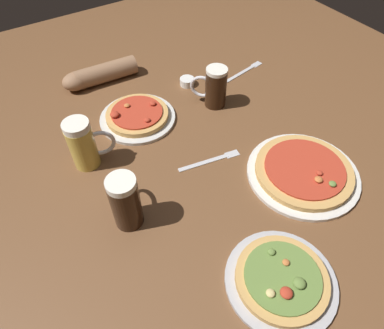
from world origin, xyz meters
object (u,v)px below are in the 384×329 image
Objects in this scene: beer_mug_amber at (84,144)px; fork_left at (211,160)px; pizza_plate_far at (137,116)px; beer_mug_dark at (125,201)px; ramekin_sauce at (187,82)px; beer_mug_pale at (214,87)px; pizza_plate_near at (303,172)px; diner_arm at (97,75)px; pizza_plate_side at (281,280)px; fork_spare at (242,72)px.

fork_left is at bearing -31.77° from beer_mug_amber.
beer_mug_dark is at bearing -119.96° from pizza_plate_far.
beer_mug_amber reaches higher than fork_left.
beer_mug_amber is 0.51m from ramekin_sauce.
beer_mug_amber is 0.49m from beer_mug_pale.
ramekin_sauce is (-0.05, 0.57, -0.00)m from pizza_plate_near.
beer_mug_amber is 0.39m from fork_left.
ramekin_sauce is 0.35m from diner_arm.
fork_left is 0.70× the size of diner_arm.
pizza_plate_side is (0.02, -0.71, 0.00)m from pizza_plate_far.
pizza_plate_side is 0.42m from beer_mug_dark.
pizza_plate_far is 0.29m from beer_mug_pale.
beer_mug_dark reaches higher than beer_mug_amber.
beer_mug_pale is 0.63× the size of fork_spare.
pizza_plate_near is at bearing -85.23° from ramekin_sauce.
fork_spare is (0.47, 0.73, -0.01)m from pizza_plate_side.
pizza_plate_far is 1.77× the size of beer_mug_pale.
pizza_plate_side is at bearing -88.38° from pizza_plate_far.
beer_mug_amber is 0.72m from fork_spare.
fork_spare is at bearing 28.77° from beer_mug_dark.
pizza_plate_side reaches higher than fork_left.
beer_mug_amber reaches higher than beer_mug_pale.
diner_arm reaches higher than fork_spare.
fork_left is (0.31, 0.05, -0.08)m from beer_mug_dark.
pizza_plate_near is 5.97× the size of ramekin_sauce.
beer_mug_pale is at bearing -82.95° from ramekin_sauce.
beer_mug_amber is at bearing -169.79° from fork_spare.
beer_mug_amber is 0.70× the size of fork_spare.
fork_spare is (0.23, -0.05, -0.01)m from ramekin_sauce.
beer_mug_dark is 0.73× the size of fork_spare.
fork_spare is (0.69, 0.38, -0.08)m from beer_mug_dark.
diner_arm is (-0.13, 0.58, 0.03)m from fork_left.
fork_left is at bearing -139.61° from fork_spare.
beer_mug_amber reaches higher than pizza_plate_near.
pizza_plate_far reaches higher than ramekin_sauce.
diner_arm is at bearing 96.07° from pizza_plate_far.
fork_spare is at bearing -12.83° from ramekin_sauce.
beer_mug_dark reaches higher than ramekin_sauce.
fork_spare is at bearing 70.60° from pizza_plate_near.
beer_mug_dark reaches higher than pizza_plate_far.
fork_spare is 0.57m from diner_arm.
diner_arm is at bearing 63.59° from beer_mug_amber.
beer_mug_dark reaches higher than pizza_plate_side.
pizza_plate_far is at bearing -176.88° from fork_spare.
beer_mug_pale reaches higher than ramekin_sauce.
beer_mug_amber reaches higher than ramekin_sauce.
ramekin_sauce is at bearing 73.39° from pizza_plate_side.
diner_arm reaches higher than pizza_plate_near.
diner_arm is at bearing 130.84° from beer_mug_pale.
beer_mug_dark is 1.03× the size of beer_mug_amber.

